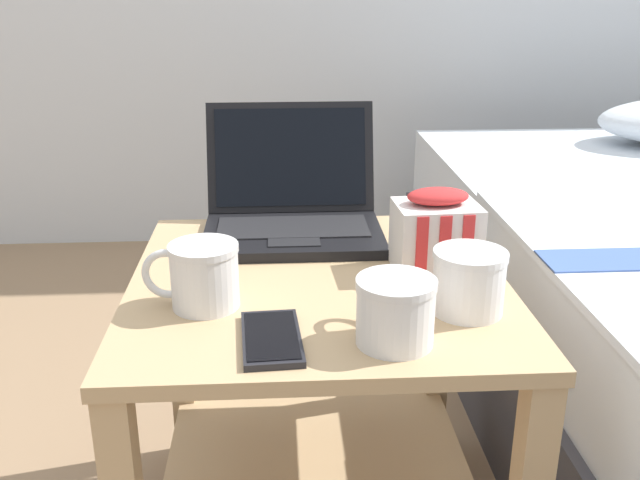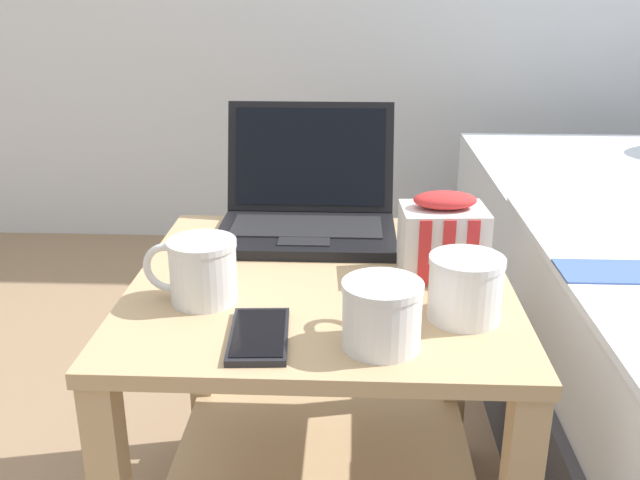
# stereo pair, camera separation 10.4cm
# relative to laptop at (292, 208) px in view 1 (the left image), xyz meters

# --- Properties ---
(bedside_table) EXTENTS (0.58, 0.60, 0.52)m
(bedside_table) POSITION_rel_laptop_xyz_m (0.03, -0.22, -0.23)
(bedside_table) COLOR tan
(bedside_table) RESTS_ON ground_plane
(laptop) EXTENTS (0.32, 0.28, 0.22)m
(laptop) POSITION_rel_laptop_xyz_m (0.00, 0.00, 0.00)
(laptop) COLOR black
(laptop) RESTS_ON bedside_table
(mug_front_left) EXTENTS (0.10, 0.13, 0.09)m
(mug_front_left) POSITION_rel_laptop_xyz_m (0.12, -0.43, 0.00)
(mug_front_left) COLOR white
(mug_front_left) RESTS_ON bedside_table
(mug_front_right) EXTENTS (0.14, 0.10, 0.09)m
(mug_front_right) POSITION_rel_laptop_xyz_m (-0.13, -0.31, 0.01)
(mug_front_right) COLOR white
(mug_front_right) RESTS_ON bedside_table
(mug_mid_center) EXTENTS (0.10, 0.13, 0.09)m
(mug_mid_center) POSITION_rel_laptop_xyz_m (0.24, -0.34, 0.01)
(mug_mid_center) COLOR white
(mug_mid_center) RESTS_ON bedside_table
(snack_bag) EXTENTS (0.13, 0.11, 0.13)m
(snack_bag) POSITION_rel_laptop_xyz_m (0.22, -0.19, 0.02)
(snack_bag) COLOR silver
(snack_bag) RESTS_ON bedside_table
(cell_phone) EXTENTS (0.08, 0.15, 0.01)m
(cell_phone) POSITION_rel_laptop_xyz_m (-0.04, -0.42, -0.04)
(cell_phone) COLOR black
(cell_phone) RESTS_ON bedside_table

